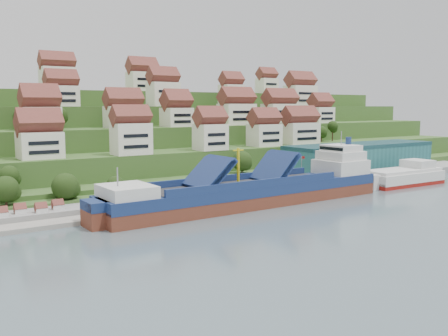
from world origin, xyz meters
TOP-DOWN VIEW (x-y plane):
  - ground at (0.00, 0.00)m, footprint 300.00×300.00m
  - quay at (20.00, 15.00)m, footprint 180.00×14.00m
  - pebble_beach at (-58.00, 12.00)m, footprint 45.00×20.00m
  - hillside at (0.00, 103.55)m, footprint 260.00×128.00m
  - hillside_village at (-3.24, 59.47)m, footprint 155.43×64.22m
  - hillside_trees at (-17.23, 37.68)m, footprint 140.44×62.44m
  - warehouse at (52.00, 17.00)m, footprint 60.00×15.00m
  - flagpole at (18.11, 10.00)m, footprint 1.28×0.16m
  - beach_huts at (-60.00, 10.75)m, footprint 14.40×3.70m
  - cargo_ship at (-6.60, -0.58)m, footprint 80.18×13.84m
  - second_ship at (52.24, -1.00)m, footprint 29.08×11.40m

SIDE VIEW (x-z plane):
  - ground at x=0.00m, z-range 0.00..0.00m
  - pebble_beach at x=-58.00m, z-range 0.00..1.00m
  - quay at x=20.00m, z-range 0.00..2.20m
  - beach_huts at x=-60.00m, z-range 1.00..3.20m
  - second_ship at x=52.24m, z-range -1.66..6.70m
  - cargo_ship at x=-6.60m, z-range -5.52..12.25m
  - flagpole at x=18.11m, z-range 2.88..10.88m
  - warehouse at x=52.00m, z-range 2.20..12.20m
  - hillside at x=0.00m, z-range -4.84..26.16m
  - hillside_trees at x=-17.23m, z-range -0.97..27.89m
  - hillside_village at x=-3.24m, z-range 9.80..38.10m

